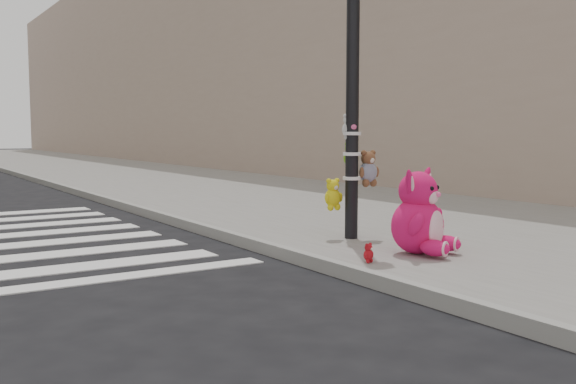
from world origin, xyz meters
TOP-DOWN VIEW (x-y plane):
  - ground at (0.00, 0.00)m, footprint 120.00×120.00m
  - sidewalk_near at (5.00, 10.00)m, footprint 7.00×80.00m
  - curb_edge at (1.55, 10.00)m, footprint 0.12×80.00m
  - bld_near at (10.50, 20.00)m, footprint 5.00×60.00m
  - signal_pole at (2.62, 1.81)m, footprint 0.71×0.48m
  - pink_bunny at (2.58, 0.57)m, footprint 0.80×0.86m
  - red_teddy at (1.80, 0.50)m, footprint 0.16×0.13m

SIDE VIEW (x-z plane):
  - ground at x=0.00m, z-range 0.00..0.00m
  - sidewalk_near at x=5.00m, z-range 0.00..0.14m
  - curb_edge at x=1.55m, z-range -0.01..0.15m
  - red_teddy at x=1.80m, z-range 0.14..0.34m
  - pink_bunny at x=2.58m, z-range 0.05..1.01m
  - signal_pole at x=2.62m, z-range -0.25..3.75m
  - bld_near at x=10.50m, z-range 0.00..10.00m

